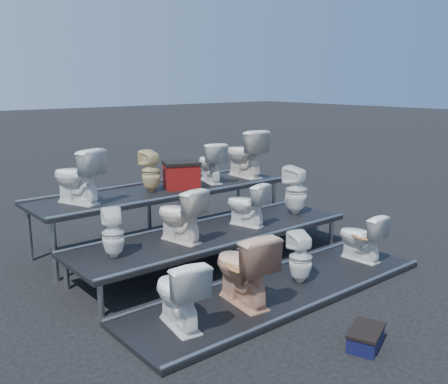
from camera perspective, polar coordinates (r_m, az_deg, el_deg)
ground at (r=7.17m, az=-1.03°, el=-8.17°), size 80.00×80.00×0.00m
tier_front at (r=6.27m, az=6.51°, el=-11.13°), size 4.20×1.20×0.06m
tier_mid at (r=7.09m, az=-1.04°, el=-6.43°), size 4.20×1.20×0.46m
tier_back at (r=8.05m, az=-6.80°, el=-2.70°), size 4.20×1.20×0.86m
toilet_0 at (r=5.21m, az=-5.20°, el=-11.34°), size 0.53×0.79×0.75m
toilet_1 at (r=5.69m, az=2.17°, el=-8.59°), size 0.58×0.89×0.86m
toilet_2 at (r=6.37m, az=8.74°, el=-7.39°), size 0.37×0.37×0.65m
toilet_3 at (r=7.30m, az=15.36°, el=-4.96°), size 0.41×0.68×0.67m
toilet_4 at (r=6.13m, az=-12.55°, el=-4.62°), size 0.35×0.35×0.60m
toilet_5 at (r=6.58m, az=-5.07°, el=-2.59°), size 0.53×0.77×0.73m
toilet_6 at (r=7.30m, az=2.55°, el=-1.39°), size 0.50×0.70×0.64m
toilet_7 at (r=8.01m, az=8.23°, el=0.24°), size 0.42×0.43×0.77m
toilet_8 at (r=7.22m, az=-16.49°, el=1.77°), size 0.68×0.87×0.78m
toilet_9 at (r=7.77m, az=-8.35°, el=2.38°), size 0.31×0.32×0.64m
toilet_10 at (r=8.41m, az=-1.54°, el=3.43°), size 0.56×0.75×0.68m
toilet_11 at (r=8.88m, az=2.36°, el=4.46°), size 0.51×0.85×0.85m
red_crate at (r=7.98m, az=-4.89°, el=1.79°), size 0.65×0.59×0.38m
step_stool at (r=5.26m, az=15.88°, el=-15.86°), size 0.51×0.41×0.16m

